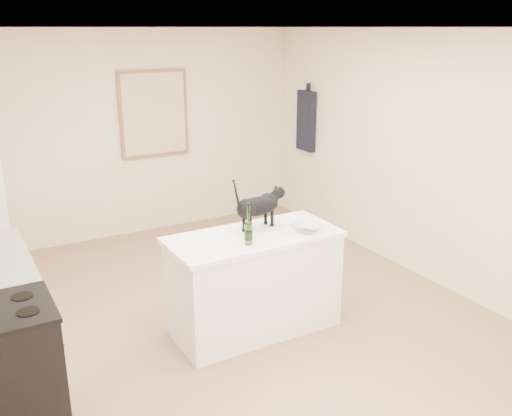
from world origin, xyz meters
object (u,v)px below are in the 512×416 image
object	(u,v)px
glass_bowl	(307,228)
stove	(11,374)
wine_bottle	(248,226)
black_cat	(257,209)

from	to	relation	value
glass_bowl	stove	bearing A→B (deg)	-174.68
wine_bottle	stove	bearing A→B (deg)	-172.95
stove	wine_bottle	world-z (taller)	wine_bottle
stove	wine_bottle	bearing A→B (deg)	7.05
wine_bottle	glass_bowl	size ratio (longest dim) A/B	1.18
black_cat	wine_bottle	distance (m)	0.37
stove	glass_bowl	bearing A→B (deg)	5.32
stove	black_cat	world-z (taller)	black_cat
black_cat	glass_bowl	bearing A→B (deg)	-53.52
stove	glass_bowl	size ratio (longest dim) A/B	3.45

